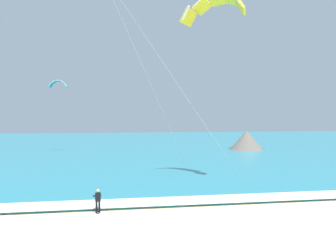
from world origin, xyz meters
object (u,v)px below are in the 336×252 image
object	(u,v)px
kite_primary	(215,6)
kite_distant	(59,83)
surfboard	(98,213)
kitesurfer	(98,200)

from	to	relation	value
kite_primary	kite_distant	world-z (taller)	kite_primary
surfboard	kite_distant	xyz separation A→B (m)	(-7.88, 40.64, 12.57)
surfboard	kitesurfer	bearing A→B (deg)	108.54
kitesurfer	kite_primary	world-z (taller)	kite_primary
kite_distant	kite_primary	bearing A→B (deg)	-59.31
surfboard	kitesurfer	size ratio (longest dim) A/B	0.87
kitesurfer	kite_primary	bearing A→B (deg)	39.12
kitesurfer	kite_distant	bearing A→B (deg)	100.97
surfboard	kite_primary	xyz separation A→B (m)	(10.94, 8.92, 17.35)
kite_primary	kitesurfer	bearing A→B (deg)	-140.88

